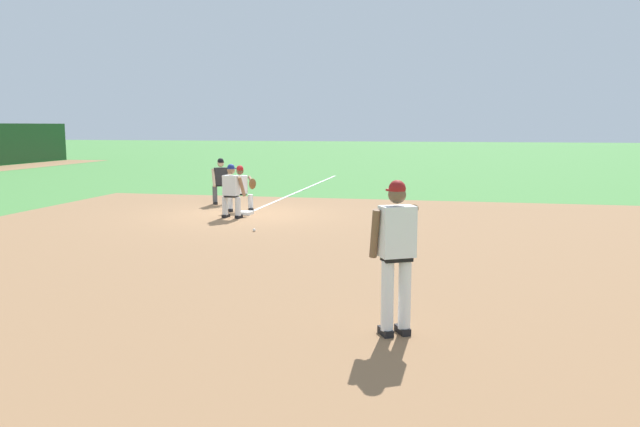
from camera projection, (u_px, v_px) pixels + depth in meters
name	position (u px, v px, depth m)	size (l,w,h in m)	color
ground_plane	(245.00, 215.00, 17.50)	(160.00, 160.00, 0.00)	#47843D
infield_dirt_patch	(290.00, 250.00, 12.46)	(18.00, 18.00, 0.01)	#936B47
foul_line_stripe	(303.00, 190.00, 24.15)	(13.74, 0.10, 0.00)	white
first_base_bag	(245.00, 213.00, 17.49)	(0.38, 0.38, 0.09)	white
baseball	(254.00, 230.00, 14.67)	(0.07, 0.07, 0.07)	white
pitcher	(397.00, 248.00, 7.32)	(0.83, 0.58, 1.86)	black
first_baseman	(241.00, 186.00, 18.03)	(0.83, 1.01, 1.34)	black
baserunner	(231.00, 189.00, 16.72)	(0.52, 0.64, 1.46)	black
umpire	(221.00, 179.00, 19.72)	(0.62, 0.68, 1.46)	black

